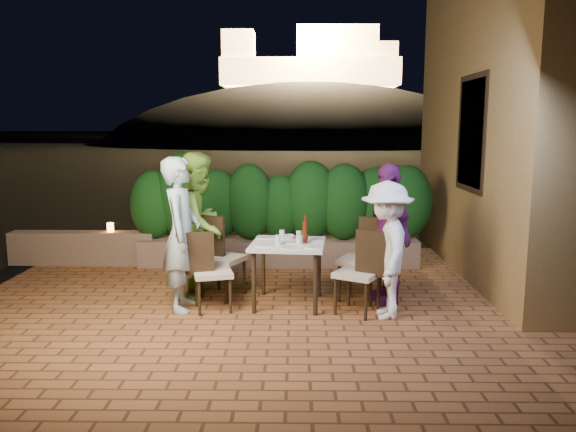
{
  "coord_description": "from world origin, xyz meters",
  "views": [
    {
      "loc": [
        0.46,
        -6.05,
        2.11
      ],
      "look_at": [
        0.37,
        0.46,
        1.05
      ],
      "focal_mm": 35.0,
      "sensor_mm": 36.0,
      "label": 1
    }
  ],
  "objects_px": {
    "chair_left_front": "(213,271)",
    "diner_green": "(200,224)",
    "chair_right_back": "(360,258)",
    "bowl": "(288,237)",
    "diner_white": "(386,250)",
    "dining_table": "(288,274)",
    "diner_purple": "(388,233)",
    "diner_blue": "(181,234)",
    "beer_bottle": "(305,229)",
    "chair_left_back": "(223,257)",
    "parapet_lamp": "(110,227)",
    "chair_right_front": "(358,272)"
  },
  "relations": [
    {
      "from": "chair_left_front",
      "to": "diner_green",
      "type": "bearing_deg",
      "value": 96.63
    },
    {
      "from": "chair_right_back",
      "to": "diner_green",
      "type": "height_order",
      "value": "diner_green"
    },
    {
      "from": "bowl",
      "to": "diner_white",
      "type": "xyz_separation_m",
      "value": [
        1.09,
        -0.67,
        -0.01
      ]
    },
    {
      "from": "diner_green",
      "to": "dining_table",
      "type": "bearing_deg",
      "value": -95.49
    },
    {
      "from": "chair_left_front",
      "to": "chair_right_back",
      "type": "xyz_separation_m",
      "value": [
        1.73,
        0.41,
        0.06
      ]
    },
    {
      "from": "diner_white",
      "to": "bowl",
      "type": "bearing_deg",
      "value": -118.81
    },
    {
      "from": "diner_purple",
      "to": "diner_white",
      "type": "bearing_deg",
      "value": -27.12
    },
    {
      "from": "bowl",
      "to": "diner_blue",
      "type": "distance_m",
      "value": 1.29
    },
    {
      "from": "bowl",
      "to": "diner_purple",
      "type": "height_order",
      "value": "diner_purple"
    },
    {
      "from": "diner_green",
      "to": "diner_white",
      "type": "bearing_deg",
      "value": -95.6
    },
    {
      "from": "dining_table",
      "to": "diner_white",
      "type": "distance_m",
      "value": 1.22
    },
    {
      "from": "beer_bottle",
      "to": "diner_green",
      "type": "distance_m",
      "value": 1.36
    },
    {
      "from": "beer_bottle",
      "to": "chair_left_back",
      "type": "relative_size",
      "value": 0.33
    },
    {
      "from": "chair_left_back",
      "to": "beer_bottle",
      "type": "bearing_deg",
      "value": 7.45
    },
    {
      "from": "diner_green",
      "to": "diner_purple",
      "type": "xyz_separation_m",
      "value": [
        2.29,
        -0.25,
        -0.06
      ]
    },
    {
      "from": "chair_right_back",
      "to": "chair_left_front",
      "type": "bearing_deg",
      "value": 37.75
    },
    {
      "from": "beer_bottle",
      "to": "diner_blue",
      "type": "bearing_deg",
      "value": -172.75
    },
    {
      "from": "beer_bottle",
      "to": "parapet_lamp",
      "type": "xyz_separation_m",
      "value": [
        -2.93,
        1.93,
        -0.34
      ]
    },
    {
      "from": "chair_left_front",
      "to": "diner_blue",
      "type": "height_order",
      "value": "diner_blue"
    },
    {
      "from": "parapet_lamp",
      "to": "chair_right_back",
      "type": "bearing_deg",
      "value": -25.63
    },
    {
      "from": "diner_green",
      "to": "parapet_lamp",
      "type": "xyz_separation_m",
      "value": [
        -1.63,
        1.53,
        -0.32
      ]
    },
    {
      "from": "chair_left_front",
      "to": "chair_left_back",
      "type": "xyz_separation_m",
      "value": [
        0.05,
        0.54,
        0.04
      ]
    },
    {
      "from": "dining_table",
      "to": "diner_white",
      "type": "bearing_deg",
      "value": -20.39
    },
    {
      "from": "beer_bottle",
      "to": "bowl",
      "type": "xyz_separation_m",
      "value": [
        -0.2,
        0.26,
        -0.14
      ]
    },
    {
      "from": "chair_left_front",
      "to": "chair_right_front",
      "type": "distance_m",
      "value": 1.65
    },
    {
      "from": "diner_blue",
      "to": "parapet_lamp",
      "type": "bearing_deg",
      "value": 35.77
    },
    {
      "from": "dining_table",
      "to": "diner_blue",
      "type": "relative_size",
      "value": 0.48
    },
    {
      "from": "diner_white",
      "to": "parapet_lamp",
      "type": "bearing_deg",
      "value": -118.62
    },
    {
      "from": "dining_table",
      "to": "diner_white",
      "type": "xyz_separation_m",
      "value": [
        1.09,
        -0.4,
        0.38
      ]
    },
    {
      "from": "diner_blue",
      "to": "diner_purple",
      "type": "relative_size",
      "value": 1.05
    },
    {
      "from": "chair_left_back",
      "to": "diner_green",
      "type": "bearing_deg",
      "value": -169.41
    },
    {
      "from": "bowl",
      "to": "chair_right_front",
      "type": "xyz_separation_m",
      "value": [
        0.79,
        -0.56,
        -0.29
      ]
    },
    {
      "from": "diner_green",
      "to": "diner_white",
      "type": "relative_size",
      "value": 1.18
    },
    {
      "from": "chair_left_front",
      "to": "parapet_lamp",
      "type": "height_order",
      "value": "chair_left_front"
    },
    {
      "from": "bowl",
      "to": "diner_blue",
      "type": "bearing_deg",
      "value": -160.07
    },
    {
      "from": "bowl",
      "to": "diner_green",
      "type": "relative_size",
      "value": 0.09
    },
    {
      "from": "chair_right_back",
      "to": "diner_blue",
      "type": "relative_size",
      "value": 0.58
    },
    {
      "from": "chair_left_back",
      "to": "diner_white",
      "type": "relative_size",
      "value": 0.66
    },
    {
      "from": "diner_blue",
      "to": "parapet_lamp",
      "type": "height_order",
      "value": "diner_blue"
    },
    {
      "from": "chair_left_back",
      "to": "diner_white",
      "type": "height_order",
      "value": "diner_white"
    },
    {
      "from": "dining_table",
      "to": "chair_right_front",
      "type": "height_order",
      "value": "chair_right_front"
    },
    {
      "from": "chair_left_back",
      "to": "parapet_lamp",
      "type": "xyz_separation_m",
      "value": [
        -1.92,
        1.61,
        0.07
      ]
    },
    {
      "from": "chair_left_front",
      "to": "chair_left_back",
      "type": "bearing_deg",
      "value": 69.84
    },
    {
      "from": "chair_left_front",
      "to": "chair_right_back",
      "type": "height_order",
      "value": "chair_right_back"
    },
    {
      "from": "parapet_lamp",
      "to": "chair_right_front",
      "type": "bearing_deg",
      "value": -32.34
    },
    {
      "from": "diner_green",
      "to": "beer_bottle",
      "type": "bearing_deg",
      "value": -92.19
    },
    {
      "from": "chair_right_front",
      "to": "diner_purple",
      "type": "relative_size",
      "value": 0.58
    },
    {
      "from": "chair_left_back",
      "to": "diner_white",
      "type": "xyz_separation_m",
      "value": [
        1.9,
        -0.73,
        0.26
      ]
    },
    {
      "from": "chair_left_front",
      "to": "diner_green",
      "type": "height_order",
      "value": "diner_green"
    },
    {
      "from": "diner_green",
      "to": "chair_right_back",
      "type": "bearing_deg",
      "value": -81.06
    }
  ]
}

